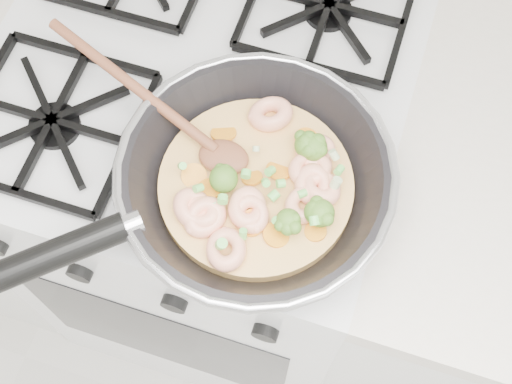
% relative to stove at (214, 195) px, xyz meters
% --- Properties ---
extents(stove, '(0.60, 0.60, 0.92)m').
position_rel_stove_xyz_m(stove, '(0.00, 0.00, 0.00)').
color(stove, white).
rests_on(stove, ground).
extents(skillet, '(0.48, 0.41, 0.09)m').
position_rel_stove_xyz_m(skillet, '(0.14, -0.17, 0.50)').
color(skillet, black).
rests_on(skillet, stove).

